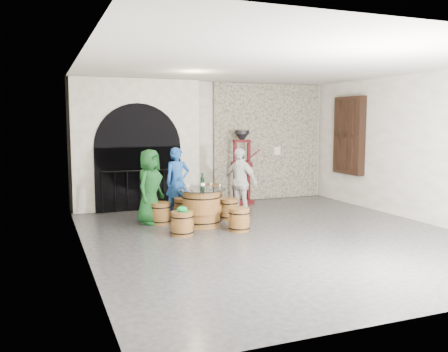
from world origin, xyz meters
name	(u,v)px	position (x,y,z in m)	size (l,w,h in m)	color
ground	(275,235)	(0.00, 0.00, 0.00)	(8.00, 8.00, 0.00)	#2A2A2C
wall_back	(206,143)	(0.00, 4.00, 1.60)	(8.00, 8.00, 0.00)	silver
wall_front	(447,173)	(0.00, -4.00, 1.60)	(8.00, 8.00, 0.00)	silver
wall_left	(82,157)	(-3.50, 0.00, 1.60)	(8.00, 8.00, 0.00)	silver
wall_right	(421,148)	(3.50, 0.00, 1.60)	(8.00, 8.00, 0.00)	silver
ceiling	(277,65)	(0.00, 0.00, 3.20)	(8.00, 8.00, 0.00)	beige
stone_facing_panel	(267,142)	(1.80, 3.94, 1.60)	(3.20, 0.12, 3.18)	tan
arched_opening	(136,145)	(-1.90, 3.74, 1.58)	(3.10, 0.60, 3.19)	silver
shuttered_window	(349,135)	(3.38, 2.40, 1.80)	(0.23, 1.10, 2.00)	black
barrel_table	(201,208)	(-1.05, 1.28, 0.38)	(1.01, 1.01, 0.78)	brown
barrel_stool_left	(161,213)	(-1.79, 1.78, 0.23)	(0.45, 0.45, 0.46)	brown
barrel_stool_far	(183,208)	(-1.18, 2.17, 0.23)	(0.45, 0.45, 0.46)	brown
barrel_stool_right	(229,209)	(-0.26, 1.71, 0.23)	(0.45, 0.45, 0.46)	brown
barrel_stool_near_right	(239,220)	(-0.50, 0.57, 0.23)	(0.45, 0.45, 0.46)	brown
barrel_stool_near_left	(182,224)	(-1.66, 0.62, 0.23)	(0.45, 0.45, 0.46)	brown
green_cap	(182,209)	(-1.66, 0.62, 0.50)	(0.25, 0.20, 0.11)	#0C8E36
person_green	(150,187)	(-1.99, 1.91, 0.79)	(0.77, 0.50, 1.58)	#13431A
person_blue	(178,182)	(-1.23, 2.45, 0.79)	(0.57, 0.38, 1.58)	#1B4A99
person_white	(239,182)	(0.08, 1.90, 0.79)	(0.92, 0.38, 1.57)	silver
wine_bottle_left	(202,183)	(-1.05, 1.23, 0.91)	(0.08, 0.08, 0.32)	black
wine_bottle_center	(203,183)	(-1.02, 1.27, 0.91)	(0.08, 0.08, 0.32)	black
wine_bottle_right	(202,182)	(-0.99, 1.39, 0.91)	(0.08, 0.08, 0.32)	black
tasting_glass_a	(188,187)	(-1.35, 1.27, 0.82)	(0.05, 0.05, 0.10)	#BC7524
tasting_glass_b	(211,185)	(-0.80, 1.41, 0.82)	(0.05, 0.05, 0.10)	#BC7524
tasting_glass_c	(192,186)	(-1.18, 1.49, 0.82)	(0.05, 0.05, 0.10)	#BC7524
tasting_glass_d	(204,185)	(-0.92, 1.47, 0.82)	(0.05, 0.05, 0.10)	#BC7524
tasting_glass_e	(220,186)	(-0.68, 1.16, 0.82)	(0.05, 0.05, 0.10)	#BC7524
tasting_glass_f	(188,187)	(-1.32, 1.33, 0.82)	(0.05, 0.05, 0.10)	#BC7524
side_barrel	(213,198)	(-0.24, 2.78, 0.32)	(0.49, 0.49, 0.65)	brown
corking_press	(242,161)	(0.81, 3.45, 1.13)	(0.81, 0.46, 1.93)	#450B0F
control_box	(277,151)	(2.05, 3.86, 1.35)	(0.18, 0.10, 0.22)	silver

